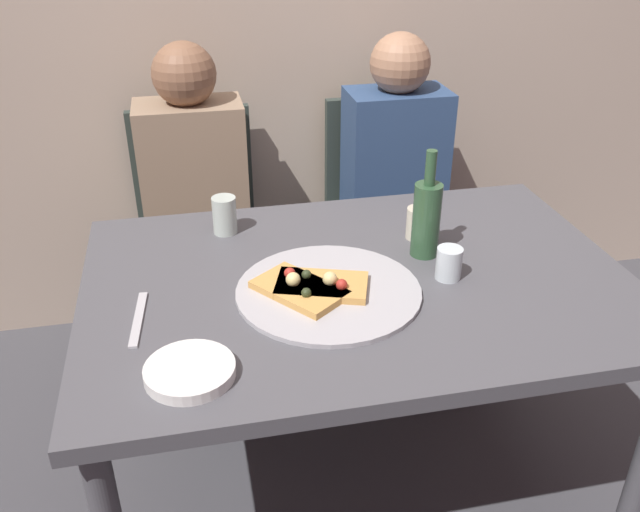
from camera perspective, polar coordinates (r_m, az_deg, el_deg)
name	(u,v)px	position (r m, az deg, el deg)	size (l,w,h in m)	color
ground_plane	(352,480)	(2.17, 2.73, -18.49)	(8.00, 8.00, 0.00)	#424247
dining_table	(358,303)	(1.75, 3.23, -3.97)	(1.38, 0.94, 0.73)	#4C4C51
pizza_tray	(329,291)	(1.64, 0.73, -3.01)	(0.45, 0.45, 0.01)	#ADADB2
pizza_slice_last	(323,285)	(1.63, 0.23, -2.44)	(0.25, 0.19, 0.05)	tan
pizza_slice_extra	(299,288)	(1.62, -1.82, -2.74)	(0.24, 0.25, 0.05)	tan
wine_bottle	(426,217)	(1.78, 9.03, 3.28)	(0.07, 0.07, 0.29)	#2D5133
tumbler_near	(449,263)	(1.71, 10.89, -0.61)	(0.07, 0.07, 0.08)	silver
tumbler_far	(418,223)	(1.90, 8.29, 2.77)	(0.06, 0.06, 0.09)	beige
wine_glass	(225,215)	(1.92, -8.11, 3.45)	(0.07, 0.07, 0.11)	#B7C6BC
plate_stack	(190,371)	(1.40, -10.99, -9.58)	(0.19, 0.19, 0.03)	white
table_knife	(138,319)	(1.60, -15.17, -5.17)	(0.22, 0.02, 0.01)	#B7B7BC
chair_left	(198,220)	(2.53, -10.31, 3.06)	(0.44, 0.44, 0.90)	#2D3833
chair_right	(387,203)	(2.64, 5.73, 4.53)	(0.44, 0.44, 0.90)	#2D3833
guest_in_sweater	(197,205)	(2.34, -10.40, 4.29)	(0.36, 0.56, 1.17)	#937A60
guest_in_beanie	(401,187)	(2.46, 6.91, 5.81)	(0.36, 0.56, 1.17)	navy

